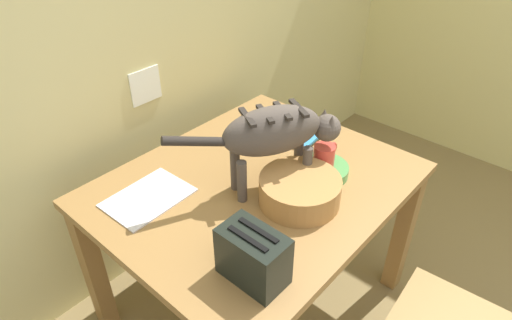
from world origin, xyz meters
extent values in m
cube|color=#D3C885|center=(0.00, 1.90, 1.25)|extent=(4.28, 0.10, 2.50)
cube|color=white|center=(-0.12, 1.85, 0.94)|extent=(0.15, 0.01, 0.15)
cube|color=olive|center=(-0.10, 1.22, 0.71)|extent=(1.16, 0.95, 0.03)
cube|color=olive|center=(-0.10, 1.22, 0.65)|extent=(1.08, 0.87, 0.07)
cube|color=olive|center=(0.43, 0.80, 0.34)|extent=(0.07, 0.07, 0.69)
cube|color=olive|center=(-0.63, 1.65, 0.34)|extent=(0.07, 0.07, 0.69)
cube|color=olive|center=(0.43, 1.65, 0.34)|extent=(0.07, 0.07, 0.69)
ellipsoid|color=#4E443D|center=(-0.08, 1.16, 0.97)|extent=(0.39, 0.29, 0.18)
cube|color=#2A2521|center=(-0.17, 1.20, 1.04)|extent=(0.08, 0.12, 0.01)
cube|color=#2A2521|center=(-0.11, 1.17, 1.04)|extent=(0.08, 0.12, 0.01)
cube|color=#2A2521|center=(-0.05, 1.14, 1.04)|extent=(0.08, 0.12, 0.01)
cube|color=#2A2521|center=(0.00, 1.11, 1.04)|extent=(0.08, 0.12, 0.01)
cylinder|color=#4E443D|center=(0.05, 1.14, 0.81)|extent=(0.04, 0.04, 0.17)
cylinder|color=#4E443D|center=(0.01, 1.07, 0.81)|extent=(0.04, 0.04, 0.17)
cylinder|color=#4E443D|center=(-0.18, 1.25, 0.81)|extent=(0.04, 0.04, 0.17)
cylinder|color=#4E443D|center=(-0.22, 1.19, 0.81)|extent=(0.04, 0.04, 0.17)
sphere|color=#4E443D|center=(0.11, 1.06, 0.94)|extent=(0.10, 0.10, 0.10)
cone|color=#4E443D|center=(0.12, 1.08, 0.98)|extent=(0.04, 0.04, 0.04)
cone|color=#4E443D|center=(0.10, 1.04, 0.98)|extent=(0.04, 0.04, 0.04)
cylinder|color=#2A2521|center=(-0.33, 1.29, 0.99)|extent=(0.20, 0.13, 0.08)
cylinder|color=#4B924B|center=(0.11, 1.06, 0.74)|extent=(0.20, 0.20, 0.04)
cylinder|color=#D13F35|center=(0.11, 1.06, 0.81)|extent=(0.08, 0.08, 0.09)
torus|color=#D13F35|center=(0.16, 1.06, 0.81)|extent=(0.06, 0.01, 0.06)
cube|color=silver|center=(-0.44, 1.45, 0.73)|extent=(0.31, 0.22, 0.01)
cube|color=silver|center=(0.25, 1.28, 0.73)|extent=(0.16, 0.12, 0.01)
cube|color=#3283C4|center=(0.26, 1.26, 0.75)|extent=(0.16, 0.13, 0.01)
cylinder|color=#AC7941|center=(-0.08, 1.03, 0.77)|extent=(0.29, 0.29, 0.10)
cylinder|color=#4D361D|center=(-0.08, 1.03, 0.78)|extent=(0.24, 0.24, 0.09)
cube|color=black|center=(-0.45, 0.92, 0.81)|extent=(0.12, 0.20, 0.17)
cube|color=black|center=(-0.48, 0.92, 0.90)|extent=(0.02, 0.14, 0.01)
cube|color=black|center=(-0.43, 0.92, 0.90)|extent=(0.02, 0.14, 0.01)
cube|color=olive|center=(0.14, 0.61, 0.21)|extent=(0.04, 0.04, 0.43)
camera|label=1|loc=(-1.10, 0.34, 1.75)|focal=30.70mm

